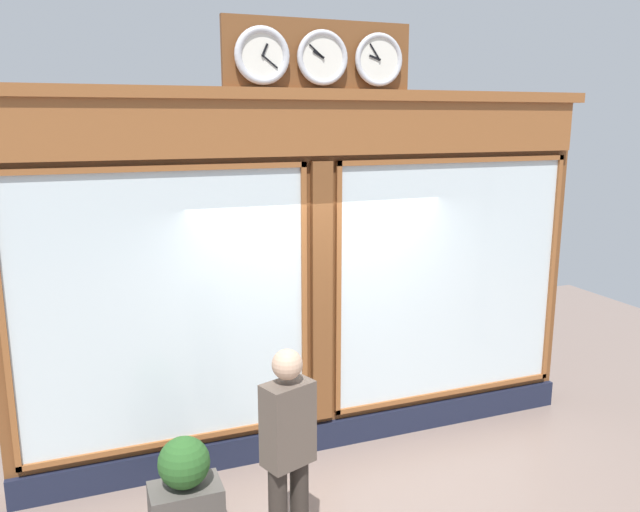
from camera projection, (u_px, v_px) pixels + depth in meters
shop_facade at (315, 273)px, 6.17m from camera, size 5.85×0.42×4.12m
pedestrian at (288, 449)px, 4.58m from camera, size 0.41×0.33×1.69m
planter_box at (186, 512)px, 5.01m from camera, size 0.56×0.36×0.45m
planter_shrub at (184, 463)px, 4.92m from camera, size 0.41×0.41×0.41m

